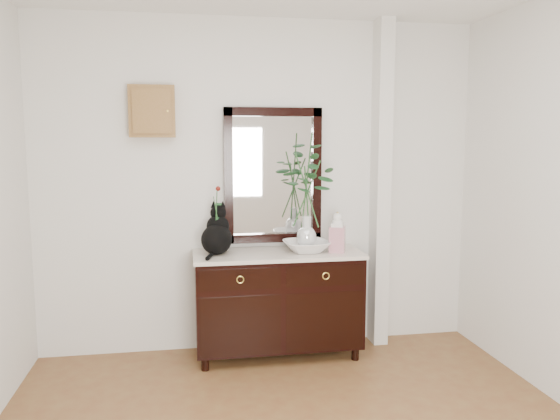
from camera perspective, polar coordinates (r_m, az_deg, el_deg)
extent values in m
cube|color=silver|center=(4.47, -2.02, 2.45)|extent=(3.60, 0.04, 2.70)
cube|color=silver|center=(4.64, 10.46, 2.51)|extent=(0.12, 0.20, 2.70)
cube|color=black|center=(4.41, -0.22, -9.40)|extent=(1.30, 0.50, 0.82)
cube|color=silver|center=(4.32, -0.23, -4.64)|extent=(1.33, 0.52, 0.03)
cube|color=black|center=(4.47, -0.73, 3.60)|extent=(0.80, 0.06, 1.10)
cube|color=white|center=(4.48, -0.76, 3.61)|extent=(0.66, 0.01, 0.96)
cube|color=brown|center=(4.39, -13.22, 10.00)|extent=(0.35, 0.10, 0.40)
imported|color=silver|center=(4.33, 2.78, -3.81)|extent=(0.40, 0.40, 0.09)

